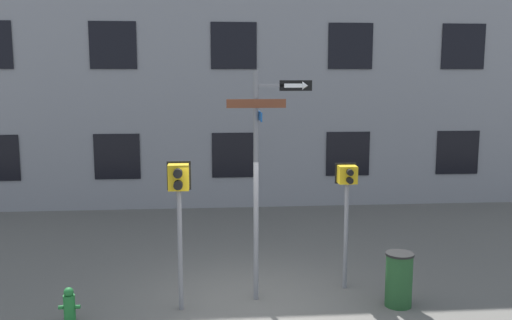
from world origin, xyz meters
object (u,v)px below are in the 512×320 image
(pedestrian_signal_left, at_px, (179,194))
(pedestrian_signal_right, at_px, (347,192))
(street_sign_pole, at_px, (261,165))
(fire_hydrant, at_px, (69,305))
(trash_bin, at_px, (399,279))

(pedestrian_signal_left, height_order, pedestrian_signal_right, pedestrian_signal_left)
(street_sign_pole, height_order, pedestrian_signal_right, street_sign_pole)
(street_sign_pole, distance_m, fire_hydrant, 3.92)
(fire_hydrant, bearing_deg, pedestrian_signal_left, 10.24)
(pedestrian_signal_left, bearing_deg, trash_bin, -2.33)
(street_sign_pole, height_order, pedestrian_signal_left, street_sign_pole)
(fire_hydrant, relative_size, trash_bin, 0.61)
(street_sign_pole, distance_m, pedestrian_signal_right, 1.78)
(pedestrian_signal_right, height_order, fire_hydrant, pedestrian_signal_right)
(street_sign_pole, distance_m, trash_bin, 3.11)
(street_sign_pole, xyz_separation_m, fire_hydrant, (-3.20, -0.67, -2.16))
(pedestrian_signal_left, xyz_separation_m, fire_hydrant, (-1.80, -0.32, -1.76))
(fire_hydrant, xyz_separation_m, trash_bin, (5.57, 0.17, 0.20))
(fire_hydrant, bearing_deg, pedestrian_signal_right, 12.50)
(fire_hydrant, distance_m, trash_bin, 5.57)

